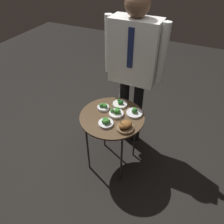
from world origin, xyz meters
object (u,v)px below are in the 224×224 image
object	(u,v)px
bowl_broccoli_near_rim	(134,112)
bowl_broccoli_front_left	(106,122)
bowl_broccoli_mid_left	(103,107)
waiter_figure	(134,59)
bowl_broccoli_front_right	(120,104)
serving_cart	(112,120)
bowl_roast_back_right	(125,126)
bowl_broccoli_far_rim	(116,113)

from	to	relation	value
bowl_broccoli_near_rim	bowl_broccoli_front_left	xyz separation A→B (m)	(-0.18, -0.25, 0.00)
bowl_broccoli_mid_left	waiter_figure	xyz separation A→B (m)	(0.16, 0.39, 0.38)
bowl_broccoli_near_rim	bowl_broccoli_mid_left	world-z (taller)	bowl_broccoli_near_rim
bowl_broccoli_front_right	waiter_figure	xyz separation A→B (m)	(0.03, 0.26, 0.38)
serving_cart	waiter_figure	world-z (taller)	waiter_figure
waiter_figure	bowl_broccoli_front_right	bearing A→B (deg)	-96.16
bowl_broccoli_front_left	bowl_roast_back_right	bearing A→B (deg)	5.37
bowl_broccoli_near_rim	bowl_broccoli_front_right	world-z (taller)	bowl_broccoli_front_right
waiter_figure	bowl_broccoli_far_rim	bearing A→B (deg)	-89.94
bowl_broccoli_near_rim	bowl_broccoli_front_left	world-z (taller)	bowl_broccoli_near_rim
bowl_broccoli_near_rim	bowl_broccoli_far_rim	distance (m)	0.18
bowl_broccoli_mid_left	waiter_figure	size ratio (longest dim) A/B	0.07
bowl_broccoli_front_right	bowl_broccoli_near_rim	bearing A→B (deg)	-22.56
serving_cart	bowl_broccoli_near_rim	xyz separation A→B (m)	(0.18, 0.12, 0.08)
bowl_broccoli_front_left	waiter_figure	distance (m)	0.70
bowl_broccoli_near_rim	serving_cart	bearing A→B (deg)	-147.11
serving_cart	bowl_roast_back_right	size ratio (longest dim) A/B	4.23
bowl_roast_back_right	waiter_figure	xyz separation A→B (m)	(-0.16, 0.57, 0.36)
bowl_roast_back_right	bowl_broccoli_far_rim	bearing A→B (deg)	135.73
bowl_broccoli_front_left	waiter_figure	bearing A→B (deg)	87.26
bowl_broccoli_far_rim	bowl_roast_back_right	bearing A→B (deg)	-44.27
bowl_broccoli_near_rim	bowl_broccoli_far_rim	size ratio (longest dim) A/B	0.94
bowl_broccoli_near_rim	bowl_broccoli_far_rim	bearing A→B (deg)	-151.07
bowl_broccoli_near_rim	bowl_broccoli_mid_left	xyz separation A→B (m)	(-0.31, -0.05, 0.00)
bowl_broccoli_mid_left	bowl_roast_back_right	xyz separation A→B (m)	(0.31, -0.18, 0.01)
serving_cart	bowl_broccoli_mid_left	distance (m)	0.16
bowl_broccoli_near_rim	bowl_broccoli_mid_left	distance (m)	0.32
bowl_broccoli_front_left	bowl_broccoli_far_rim	world-z (taller)	bowl_broccoli_far_rim
bowl_broccoli_front_left	bowl_broccoli_front_right	world-z (taller)	bowl_broccoli_front_right
bowl_broccoli_near_rim	bowl_roast_back_right	size ratio (longest dim) A/B	0.98
bowl_broccoli_mid_left	bowl_broccoli_front_left	bearing A→B (deg)	-57.44
bowl_broccoli_mid_left	bowl_broccoli_front_left	xyz separation A→B (m)	(0.13, -0.20, 0.00)
serving_cart	bowl_broccoli_near_rim	world-z (taller)	bowl_broccoli_near_rim
bowl_broccoli_mid_left	bowl_roast_back_right	world-z (taller)	bowl_roast_back_right
bowl_broccoli_near_rim	bowl_broccoli_mid_left	size ratio (longest dim) A/B	1.32
bowl_broccoli_near_rim	bowl_broccoli_front_left	size ratio (longest dim) A/B	1.13
bowl_broccoli_front_left	bowl_roast_back_right	size ratio (longest dim) A/B	0.87
waiter_figure	serving_cart	bearing A→B (deg)	-93.66
bowl_broccoli_mid_left	bowl_broccoli_front_left	size ratio (longest dim) A/B	0.85
waiter_figure	bowl_broccoli_mid_left	bearing A→B (deg)	-111.85
bowl_broccoli_mid_left	bowl_broccoli_far_rim	size ratio (longest dim) A/B	0.71
bowl_broccoli_near_rim	bowl_roast_back_right	world-z (taller)	bowl_roast_back_right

